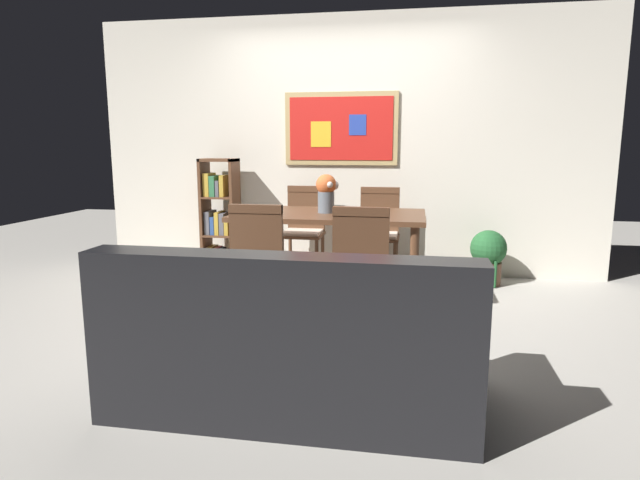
# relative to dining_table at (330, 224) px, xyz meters

# --- Properties ---
(ground_plane) EXTENTS (12.00, 12.00, 0.00)m
(ground_plane) POSITION_rel_dining_table_xyz_m (-0.02, -0.38, -0.66)
(ground_plane) COLOR #B7B2A8
(wall_back_with_painting) EXTENTS (5.20, 0.14, 2.60)m
(wall_back_with_painting) POSITION_rel_dining_table_xyz_m (-0.02, 1.11, 0.65)
(wall_back_with_painting) COLOR silver
(wall_back_with_painting) RESTS_ON ground_plane
(dining_table) EXTENTS (1.59, 0.88, 0.75)m
(dining_table) POSITION_rel_dining_table_xyz_m (0.00, 0.00, 0.00)
(dining_table) COLOR brown
(dining_table) RESTS_ON ground_plane
(dining_chair_near_right) EXTENTS (0.40, 0.41, 0.91)m
(dining_chair_near_right) POSITION_rel_dining_table_xyz_m (0.35, -0.80, -0.12)
(dining_chair_near_right) COLOR brown
(dining_chair_near_right) RESTS_ON ground_plane
(dining_chair_near_left) EXTENTS (0.40, 0.41, 0.91)m
(dining_chair_near_left) POSITION_rel_dining_table_xyz_m (-0.38, -0.77, -0.12)
(dining_chair_near_left) COLOR brown
(dining_chair_near_left) RESTS_ON ground_plane
(dining_chair_far_right) EXTENTS (0.40, 0.41, 0.91)m
(dining_chair_far_right) POSITION_rel_dining_table_xyz_m (0.37, 0.74, -0.12)
(dining_chair_far_right) COLOR brown
(dining_chair_far_right) RESTS_ON ground_plane
(dining_chair_far_left) EXTENTS (0.40, 0.41, 0.91)m
(dining_chair_far_left) POSITION_rel_dining_table_xyz_m (-0.38, 0.77, -0.12)
(dining_chair_far_left) COLOR brown
(dining_chair_far_left) RESTS_ON ground_plane
(leather_couch) EXTENTS (1.80, 0.84, 0.84)m
(leather_couch) POSITION_rel_dining_table_xyz_m (0.11, -1.94, -0.35)
(leather_couch) COLOR black
(leather_couch) RESTS_ON ground_plane
(bookshelf) EXTENTS (0.36, 0.28, 1.18)m
(bookshelf) POSITION_rel_dining_table_xyz_m (-1.29, 0.81, -0.12)
(bookshelf) COLOR brown
(bookshelf) RESTS_ON ground_plane
(potted_ivy) EXTENTS (0.34, 0.34, 0.52)m
(potted_ivy) POSITION_rel_dining_table_xyz_m (1.41, 0.76, -0.37)
(potted_ivy) COLOR brown
(potted_ivy) RESTS_ON ground_plane
(flower_vase) EXTENTS (0.19, 0.18, 0.32)m
(flower_vase) POSITION_rel_dining_table_xyz_m (-0.03, 0.01, 0.28)
(flower_vase) COLOR slate
(flower_vase) RESTS_ON dining_table
(tv_remote) EXTENTS (0.11, 0.16, 0.02)m
(tv_remote) POSITION_rel_dining_table_xyz_m (0.42, -0.12, 0.11)
(tv_remote) COLOR black
(tv_remote) RESTS_ON dining_table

